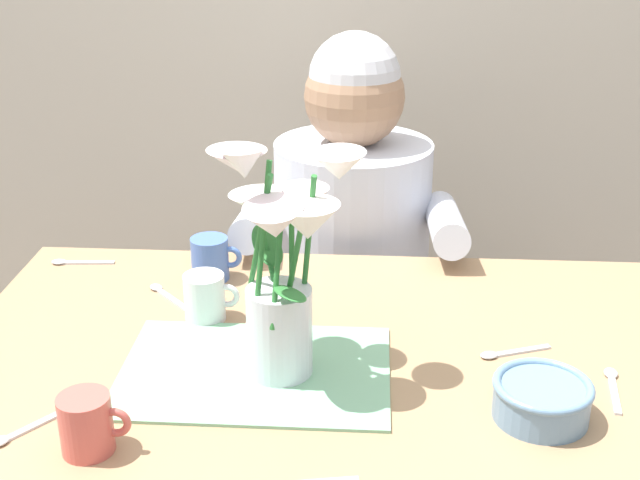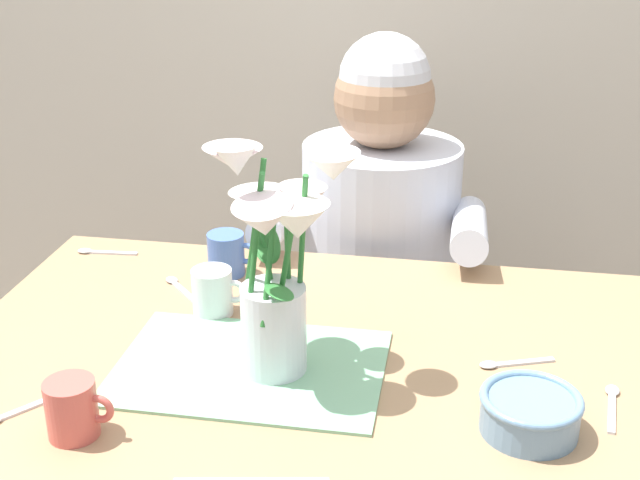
% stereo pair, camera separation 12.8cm
% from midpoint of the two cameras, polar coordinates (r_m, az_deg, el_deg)
% --- Properties ---
extents(dining_table, '(1.20, 0.80, 0.74)m').
position_cam_midpoint_polar(dining_table, '(1.36, 3.33, -11.71)').
color(dining_table, '#9E7A56').
rests_on(dining_table, ground_plane).
extents(seated_person, '(0.45, 0.47, 1.14)m').
position_cam_midpoint_polar(seated_person, '(1.94, 5.80, -3.35)').
color(seated_person, '#4C4C56').
rests_on(seated_person, ground_plane).
extents(striped_placemat, '(0.40, 0.28, 0.00)m').
position_cam_midpoint_polar(striped_placemat, '(1.29, -1.85, -8.55)').
color(striped_placemat, '#7AB289').
rests_on(striped_placemat, dining_table).
extents(flower_vase, '(0.24, 0.23, 0.35)m').
position_cam_midpoint_polar(flower_vase, '(1.20, 0.12, -1.00)').
color(flower_vase, silver).
rests_on(flower_vase, dining_table).
extents(ceramic_bowl, '(0.14, 0.14, 0.06)m').
position_cam_midpoint_polar(ceramic_bowl, '(1.20, 16.89, -10.99)').
color(ceramic_bowl, '#6689A8').
rests_on(ceramic_bowl, dining_table).
extents(tea_cup, '(0.09, 0.07, 0.08)m').
position_cam_midpoint_polar(tea_cup, '(1.43, -4.62, -3.53)').
color(tea_cup, silver).
rests_on(tea_cup, dining_table).
extents(coffee_cup, '(0.09, 0.07, 0.08)m').
position_cam_midpoint_polar(coffee_cup, '(1.57, -3.93, -0.99)').
color(coffee_cup, '#476BB7').
rests_on(coffee_cup, dining_table).
extents(ceramic_mug, '(0.09, 0.07, 0.08)m').
position_cam_midpoint_polar(ceramic_mug, '(1.16, -13.13, -10.99)').
color(ceramic_mug, '#CC564C').
rests_on(ceramic_mug, dining_table).
extents(spoon_0, '(0.09, 0.10, 0.01)m').
position_cam_midpoint_polar(spoon_0, '(1.24, -17.15, -11.09)').
color(spoon_0, silver).
rests_on(spoon_0, dining_table).
extents(spoon_1, '(0.12, 0.06, 0.01)m').
position_cam_midpoint_polar(spoon_1, '(1.35, 14.93, -8.04)').
color(spoon_1, silver).
rests_on(spoon_1, dining_table).
extents(spoon_2, '(0.03, 0.12, 0.01)m').
position_cam_midpoint_polar(spoon_2, '(1.31, 21.63, -10.01)').
color(spoon_2, silver).
rests_on(spoon_2, dining_table).
extents(spoon_3, '(0.12, 0.02, 0.01)m').
position_cam_midpoint_polar(spoon_3, '(1.71, -12.57, -0.81)').
color(spoon_3, silver).
rests_on(spoon_3, dining_table).
extents(spoon_4, '(0.09, 0.10, 0.01)m').
position_cam_midpoint_polar(spoon_4, '(1.55, -7.15, -3.09)').
color(spoon_4, silver).
rests_on(spoon_4, dining_table).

